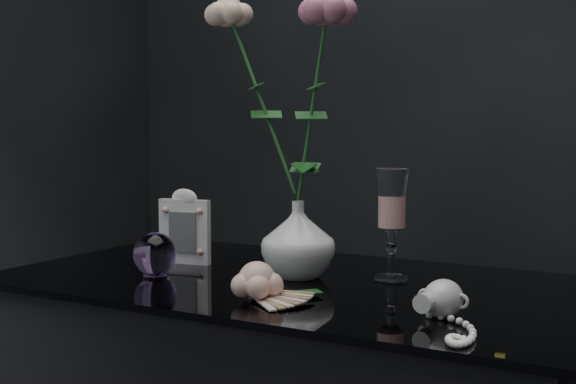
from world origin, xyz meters
The scene contains 8 objects.
vase centered at (-0.01, 0.06, 0.83)m, with size 0.13×0.13×0.14m, color white.
wine_glass centered at (0.14, 0.13, 0.86)m, with size 0.06×0.06×0.20m, color white, non-canonical shape.
picture_frame centered at (-0.27, 0.08, 0.84)m, with size 0.11×0.08×0.15m, color silver, non-canonical shape.
paperweight centered at (-0.24, -0.05, 0.80)m, with size 0.08×0.08×0.08m, color #936DB1, non-canonical shape.
paper_fan centered at (0.01, -0.12, 0.77)m, with size 0.20×0.15×0.02m, color beige, non-canonical shape.
loose_rose centered at (0.02, -0.12, 0.79)m, with size 0.14×0.18×0.06m, color #FFB7A4, non-canonical shape.
pearl_jar centered at (0.31, -0.08, 0.79)m, with size 0.19×0.20×0.06m, color silver, non-canonical shape.
roses centered at (-0.04, 0.07, 1.11)m, with size 0.27×0.11×0.42m.
Camera 1 is at (0.68, -1.16, 1.04)m, focal length 50.00 mm.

